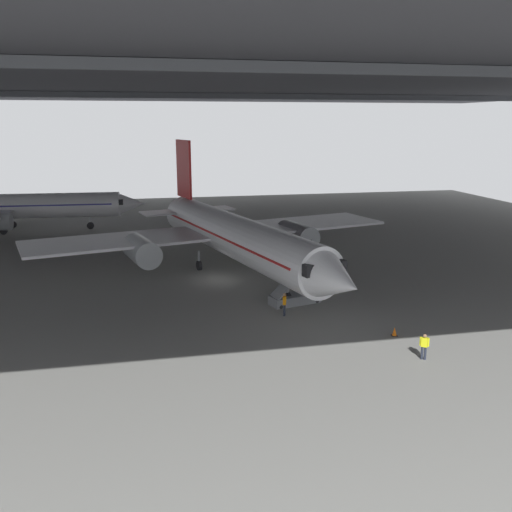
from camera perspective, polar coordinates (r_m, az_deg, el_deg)
ground_plane at (r=48.90m, az=-3.11°, el=-2.38°), size 110.00×110.00×0.00m
hangar_structure at (r=60.78m, az=-5.60°, el=17.57°), size 121.00×99.00×18.37m
airplane_main at (r=50.26m, az=-2.42°, el=2.13°), size 35.93×36.51×11.55m
boarding_stairs at (r=42.39m, az=4.06°, el=-3.90°), size 4.43×2.41×4.68m
crew_worker_near_nose at (r=33.99m, az=16.85°, el=-8.73°), size 0.47×0.38×1.56m
crew_worker_by_stairs at (r=39.57m, az=2.94°, el=-4.81°), size 0.34×0.52×1.69m
airplane_distant at (r=75.86m, az=-23.02°, el=4.72°), size 30.42×29.37×9.79m
traffic_cone_orange at (r=37.24m, az=14.01°, el=-7.52°), size 0.36×0.36×0.60m
baggage_tug at (r=58.88m, az=-0.86°, el=0.93°), size 2.18×2.50×0.90m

